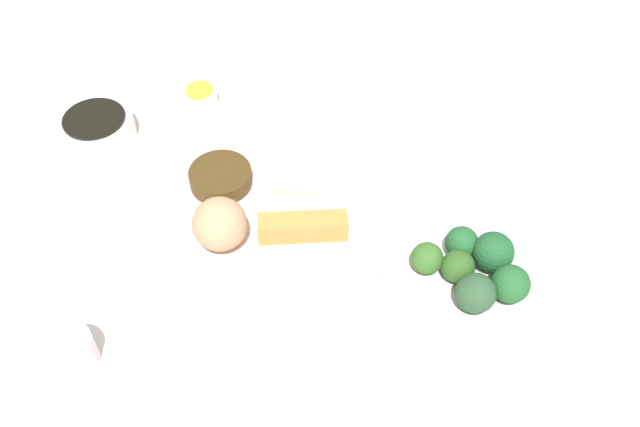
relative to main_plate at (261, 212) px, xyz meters
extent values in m
cube|color=white|center=(0.00, -0.02, -0.02)|extent=(2.20, 2.20, 0.02)
cylinder|color=white|center=(0.00, 0.00, 0.00)|extent=(0.28, 0.28, 0.02)
sphere|color=tan|center=(0.04, 0.06, 0.04)|extent=(0.07, 0.07, 0.07)
cube|color=gold|center=(-0.06, 0.04, 0.02)|extent=(0.12, 0.05, 0.03)
cube|color=beige|center=(-0.04, -0.06, 0.01)|extent=(0.07, 0.08, 0.01)
cylinder|color=#4A3717|center=(0.06, -0.04, 0.02)|extent=(0.08, 0.08, 0.02)
cylinder|color=white|center=(-0.27, 0.09, 0.00)|extent=(0.22, 0.22, 0.01)
sphere|color=#305634|center=(-0.27, 0.12, 0.03)|extent=(0.05, 0.05, 0.05)
sphere|color=#205E31|center=(-0.30, 0.06, 0.03)|extent=(0.05, 0.05, 0.05)
sphere|color=#306023|center=(-0.26, 0.08, 0.03)|extent=(0.04, 0.04, 0.04)
sphere|color=#39702B|center=(-0.22, 0.07, 0.03)|extent=(0.04, 0.04, 0.04)
sphere|color=#266530|center=(-0.32, 0.10, 0.03)|extent=(0.05, 0.05, 0.05)
sphere|color=#246431|center=(-0.26, 0.04, 0.03)|extent=(0.04, 0.04, 0.04)
cylinder|color=white|center=(0.26, -0.12, 0.01)|extent=(0.11, 0.11, 0.04)
cylinder|color=black|center=(0.26, -0.12, 0.03)|extent=(0.09, 0.09, 0.00)
cylinder|color=white|center=(0.13, -0.22, 0.00)|extent=(0.05, 0.05, 0.02)
cylinder|color=yellow|center=(0.13, -0.22, 0.02)|extent=(0.04, 0.04, 0.00)
cylinder|color=silver|center=(0.17, 0.24, 0.01)|extent=(0.06, 0.06, 0.05)
camera|label=1|loc=(-0.15, 0.60, 0.70)|focal=39.22mm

